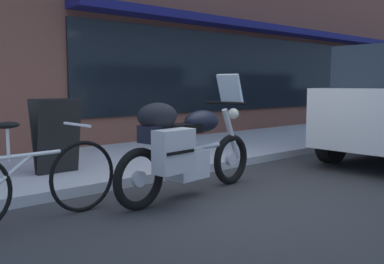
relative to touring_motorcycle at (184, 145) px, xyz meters
name	(u,v)px	position (x,y,z in m)	size (l,w,h in m)	color
ground_plane	(233,192)	(0.60, -0.19, -0.60)	(80.00, 80.00, 0.00)	#343434
storefront_building	(329,1)	(8.95, 3.75, 3.23)	(24.70, 0.90, 7.84)	brown
sidewalk_curb	(383,125)	(9.60, 2.20, -0.54)	(30.00, 2.77, 0.12)	#B7B7B7
touring_motorcycle	(184,145)	(0.00, 0.00, 0.00)	(2.16, 0.81, 1.40)	black
parked_bicycle	(31,182)	(-1.61, 0.25, -0.22)	(1.77, 0.48, 0.95)	black
sandwich_board_sign	(56,136)	(-0.74, 1.71, 0.00)	(0.55, 0.42, 0.96)	black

